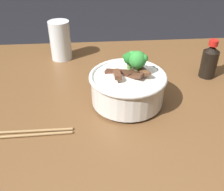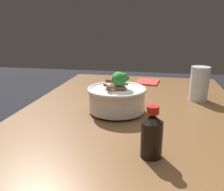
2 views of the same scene
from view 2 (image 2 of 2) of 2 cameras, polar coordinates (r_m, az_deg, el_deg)
name	(u,v)px [view 2 (image 2 of 2)]	position (r m, az deg, el deg)	size (l,w,h in m)	color
dining_table	(129,150)	(0.87, 4.01, -12.70)	(1.36, 0.81, 0.80)	brown
rice_bowl	(117,96)	(0.85, 1.17, -0.20)	(0.21, 0.21, 0.15)	white
drinking_glass	(199,86)	(1.05, 19.90, 2.10)	(0.07, 0.07, 0.14)	white
chopsticks_pair	(103,90)	(1.13, -2.23, 1.20)	(0.23, 0.02, 0.01)	#9E7A4C
soy_sauce_bottle	(152,135)	(0.57, 9.37, -9.15)	(0.05, 0.05, 0.13)	black
folded_napkin	(148,82)	(1.31, 8.41, 3.19)	(0.13, 0.11, 0.01)	red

